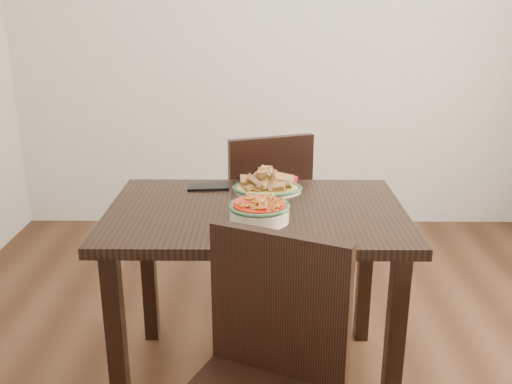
{
  "coord_description": "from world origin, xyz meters",
  "views": [
    {
      "loc": [
        -0.1,
        -2.05,
        1.49
      ],
      "look_at": [
        -0.12,
        -0.02,
        0.81
      ],
      "focal_mm": 40.0,
      "sensor_mm": 36.0,
      "label": 1
    }
  ],
  "objects_px": {
    "dining_table": "(256,235)",
    "chair_near": "(263,376)",
    "smartphone": "(208,187)",
    "chair_far": "(263,208)",
    "fish_plate": "(267,181)",
    "noodle_bowl": "(259,209)"
  },
  "relations": [
    {
      "from": "chair_near",
      "to": "smartphone",
      "type": "relative_size",
      "value": 5.22
    },
    {
      "from": "dining_table",
      "to": "noodle_bowl",
      "type": "bearing_deg",
      "value": -84.24
    },
    {
      "from": "chair_far",
      "to": "dining_table",
      "type": "bearing_deg",
      "value": 67.35
    },
    {
      "from": "chair_far",
      "to": "chair_near",
      "type": "xyz_separation_m",
      "value": [
        -0.01,
        -1.37,
        0.0
      ]
    },
    {
      "from": "fish_plate",
      "to": "smartphone",
      "type": "distance_m",
      "value": 0.25
    },
    {
      "from": "dining_table",
      "to": "fish_plate",
      "type": "xyz_separation_m",
      "value": [
        0.04,
        0.21,
        0.15
      ]
    },
    {
      "from": "fish_plate",
      "to": "smartphone",
      "type": "relative_size",
      "value": 1.64
    },
    {
      "from": "noodle_bowl",
      "to": "fish_plate",
      "type": "bearing_deg",
      "value": 84.44
    },
    {
      "from": "chair_far",
      "to": "noodle_bowl",
      "type": "distance_m",
      "value": 0.87
    },
    {
      "from": "dining_table",
      "to": "chair_near",
      "type": "bearing_deg",
      "value": -87.91
    },
    {
      "from": "dining_table",
      "to": "smartphone",
      "type": "relative_size",
      "value": 6.56
    },
    {
      "from": "fish_plate",
      "to": "noodle_bowl",
      "type": "height_order",
      "value": "fish_plate"
    },
    {
      "from": "chair_near",
      "to": "noodle_bowl",
      "type": "xyz_separation_m",
      "value": [
        -0.01,
        0.55,
        0.29
      ]
    },
    {
      "from": "chair_far",
      "to": "smartphone",
      "type": "bearing_deg",
      "value": 41.98
    },
    {
      "from": "fish_plate",
      "to": "smartphone",
      "type": "height_order",
      "value": "fish_plate"
    },
    {
      "from": "fish_plate",
      "to": "noodle_bowl",
      "type": "xyz_separation_m",
      "value": [
        -0.03,
        -0.33,
        -0.0
      ]
    },
    {
      "from": "fish_plate",
      "to": "smartphone",
      "type": "bearing_deg",
      "value": 169.4
    },
    {
      "from": "chair_far",
      "to": "chair_near",
      "type": "bearing_deg",
      "value": 69.64
    },
    {
      "from": "smartphone",
      "to": "fish_plate",
      "type": "bearing_deg",
      "value": -16.31
    },
    {
      "from": "chair_near",
      "to": "fish_plate",
      "type": "xyz_separation_m",
      "value": [
        0.02,
        0.88,
        0.3
      ]
    },
    {
      "from": "chair_near",
      "to": "smartphone",
      "type": "bearing_deg",
      "value": 128.67
    },
    {
      "from": "dining_table",
      "to": "smartphone",
      "type": "xyz_separation_m",
      "value": [
        -0.2,
        0.25,
        0.11
      ]
    }
  ]
}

